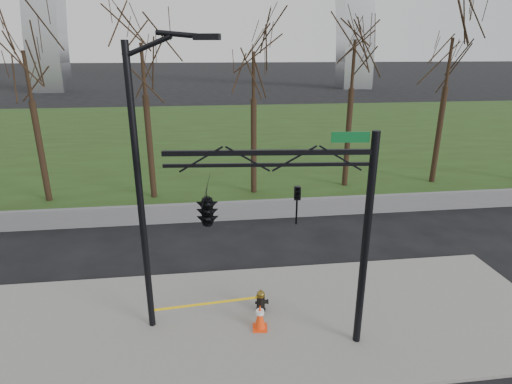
{
  "coord_description": "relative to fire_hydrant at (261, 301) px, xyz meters",
  "views": [
    {
      "loc": [
        -1.4,
        -10.32,
        7.8
      ],
      "look_at": [
        0.18,
        2.0,
        3.46
      ],
      "focal_mm": 28.85,
      "sensor_mm": 36.0,
      "label": 1
    }
  ],
  "objects": [
    {
      "name": "ground",
      "position": [
        -0.13,
        -0.43,
        -0.44
      ],
      "size": [
        500.0,
        500.0,
        0.0
      ],
      "primitive_type": "plane",
      "color": "black",
      "rests_on": "ground"
    },
    {
      "name": "sidewalk",
      "position": [
        -0.13,
        -0.43,
        -0.39
      ],
      "size": [
        18.0,
        6.0,
        0.1
      ],
      "primitive_type": "cube",
      "color": "gray",
      "rests_on": "ground"
    },
    {
      "name": "grass_strip",
      "position": [
        -0.13,
        29.57,
        -0.41
      ],
      "size": [
        120.0,
        40.0,
        0.06
      ],
      "primitive_type": "cube",
      "color": "#273C16",
      "rests_on": "ground"
    },
    {
      "name": "guardrail",
      "position": [
        -0.13,
        7.57,
        0.01
      ],
      "size": [
        60.0,
        0.3,
        0.9
      ],
      "primitive_type": "cube",
      "color": "#59595B",
      "rests_on": "ground"
    },
    {
      "name": "tree_row",
      "position": [
        -1.63,
        11.57,
        4.29
      ],
      "size": [
        43.0,
        4.0,
        9.46
      ],
      "color": "black",
      "rests_on": "ground"
    },
    {
      "name": "fire_hydrant",
      "position": [
        0.0,
        0.0,
        0.0
      ],
      "size": [
        0.45,
        0.3,
        0.74
      ],
      "rotation": [
        0.0,
        0.0,
        -0.07
      ],
      "color": "black",
      "rests_on": "sidewalk"
    },
    {
      "name": "traffic_cone",
      "position": [
        -0.15,
        -0.87,
        0.06
      ],
      "size": [
        0.46,
        0.46,
        0.8
      ],
      "rotation": [
        0.0,
        0.0,
        -0.11
      ],
      "color": "#FF3C0D",
      "rests_on": "sidewalk"
    },
    {
      "name": "street_light",
      "position": [
        -3.06,
        -0.35,
        4.26
      ],
      "size": [
        2.31,
        0.92,
        8.21
      ],
      "rotation": [
        0.0,
        0.0,
        -0.32
      ],
      "color": "black",
      "rests_on": "ground"
    },
    {
      "name": "traffic_signal_mast",
      "position": [
        -0.77,
        -1.4,
        3.71
      ],
      "size": [
        5.08,
        2.52,
        6.0
      ],
      "rotation": [
        0.0,
        0.0,
        -0.09
      ],
      "color": "black",
      "rests_on": "ground"
    },
    {
      "name": "caution_tape",
      "position": [
        -1.31,
        -0.2,
        0.08
      ],
      "size": [
        3.27,
        0.87,
        0.39
      ],
      "color": "yellow",
      "rests_on": "ground"
    }
  ]
}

